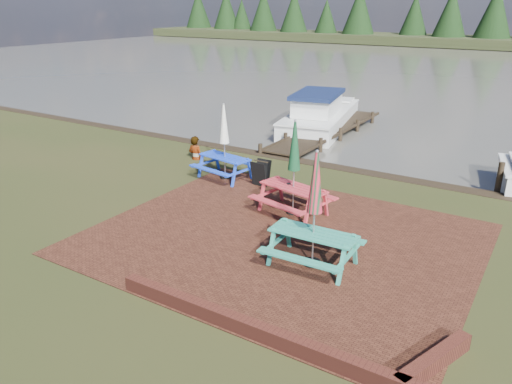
{
  "coord_description": "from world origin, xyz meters",
  "views": [
    {
      "loc": [
        5.31,
        -8.68,
        5.43
      ],
      "look_at": [
        -0.86,
        1.19,
        1.0
      ],
      "focal_mm": 35.0,
      "sensor_mm": 36.0,
      "label": 1
    }
  ],
  "objects_px": {
    "picnic_table_blue": "(225,153)",
    "person": "(195,137)",
    "picnic_table_red": "(294,182)",
    "boat_jetty": "(320,117)",
    "jetty": "(326,131)",
    "chalkboard": "(261,173)",
    "picnic_table_teal": "(314,227)"
  },
  "relations": [
    {
      "from": "picnic_table_teal",
      "to": "chalkboard",
      "type": "relative_size",
      "value": 3.17
    },
    {
      "from": "picnic_table_blue",
      "to": "chalkboard",
      "type": "distance_m",
      "value": 1.45
    },
    {
      "from": "picnic_table_teal",
      "to": "picnic_table_blue",
      "type": "relative_size",
      "value": 1.07
    },
    {
      "from": "person",
      "to": "boat_jetty",
      "type": "bearing_deg",
      "value": -99.16
    },
    {
      "from": "boat_jetty",
      "to": "jetty",
      "type": "bearing_deg",
      "value": -66.09
    },
    {
      "from": "picnic_table_teal",
      "to": "jetty",
      "type": "relative_size",
      "value": 0.29
    },
    {
      "from": "picnic_table_teal",
      "to": "picnic_table_blue",
      "type": "xyz_separation_m",
      "value": [
        -5.01,
        3.75,
        -0.06
      ]
    },
    {
      "from": "picnic_table_blue",
      "to": "chalkboard",
      "type": "xyz_separation_m",
      "value": [
        1.38,
        -0.01,
        -0.43
      ]
    },
    {
      "from": "jetty",
      "to": "boat_jetty",
      "type": "xyz_separation_m",
      "value": [
        -0.92,
        1.28,
        0.29
      ]
    },
    {
      "from": "picnic_table_red",
      "to": "boat_jetty",
      "type": "xyz_separation_m",
      "value": [
        -3.89,
        10.0,
        -0.5
      ]
    },
    {
      "from": "picnic_table_teal",
      "to": "boat_jetty",
      "type": "relative_size",
      "value": 0.36
    },
    {
      "from": "picnic_table_red",
      "to": "boat_jetty",
      "type": "distance_m",
      "value": 10.75
    },
    {
      "from": "picnic_table_red",
      "to": "chalkboard",
      "type": "height_order",
      "value": "picnic_table_red"
    },
    {
      "from": "picnic_table_red",
      "to": "jetty",
      "type": "bearing_deg",
      "value": 121.19
    },
    {
      "from": "chalkboard",
      "to": "jetty",
      "type": "xyz_separation_m",
      "value": [
        -1.08,
        7.31,
        -0.31
      ]
    },
    {
      "from": "picnic_table_red",
      "to": "chalkboard",
      "type": "distance_m",
      "value": 2.41
    },
    {
      "from": "picnic_table_teal",
      "to": "picnic_table_blue",
      "type": "distance_m",
      "value": 6.25
    },
    {
      "from": "chalkboard",
      "to": "boat_jetty",
      "type": "height_order",
      "value": "boat_jetty"
    },
    {
      "from": "picnic_table_red",
      "to": "picnic_table_blue",
      "type": "height_order",
      "value": "picnic_table_red"
    },
    {
      "from": "picnic_table_blue",
      "to": "person",
      "type": "xyz_separation_m",
      "value": [
        -2.16,
        1.18,
        -0.0
      ]
    },
    {
      "from": "jetty",
      "to": "person",
      "type": "distance_m",
      "value": 6.64
    },
    {
      "from": "picnic_table_red",
      "to": "person",
      "type": "xyz_separation_m",
      "value": [
        -5.44,
        2.59,
        -0.05
      ]
    },
    {
      "from": "picnic_table_red",
      "to": "boat_jetty",
      "type": "relative_size",
      "value": 0.35
    },
    {
      "from": "picnic_table_teal",
      "to": "picnic_table_red",
      "type": "height_order",
      "value": "picnic_table_teal"
    },
    {
      "from": "picnic_table_blue",
      "to": "boat_jetty",
      "type": "relative_size",
      "value": 0.33
    },
    {
      "from": "picnic_table_red",
      "to": "boat_jetty",
      "type": "bearing_deg",
      "value": 123.6
    },
    {
      "from": "jetty",
      "to": "boat_jetty",
      "type": "relative_size",
      "value": 1.24
    },
    {
      "from": "picnic_table_blue",
      "to": "picnic_table_teal",
      "type": "bearing_deg",
      "value": -27.24
    },
    {
      "from": "picnic_table_teal",
      "to": "person",
      "type": "xyz_separation_m",
      "value": [
        -7.17,
        4.93,
        -0.06
      ]
    },
    {
      "from": "picnic_table_red",
      "to": "picnic_table_teal",
      "type": "bearing_deg",
      "value": -41.16
    },
    {
      "from": "chalkboard",
      "to": "jetty",
      "type": "bearing_deg",
      "value": 98.53
    },
    {
      "from": "picnic_table_blue",
      "to": "boat_jetty",
      "type": "xyz_separation_m",
      "value": [
        -0.62,
        8.59,
        -0.45
      ]
    }
  ]
}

